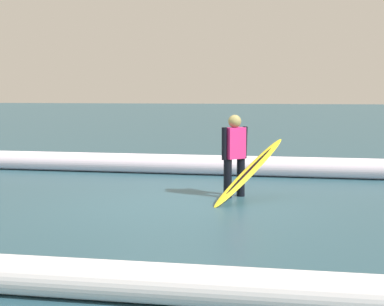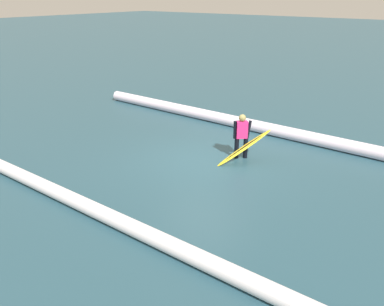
# 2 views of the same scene
# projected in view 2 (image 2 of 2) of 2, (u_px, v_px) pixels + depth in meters

# --- Properties ---
(ground_plane) EXTENTS (148.63, 148.63, 0.00)m
(ground_plane) POSITION_uv_depth(u_px,v_px,m) (203.00, 160.00, 12.54)
(ground_plane) COLOR #284D5B
(surfer) EXTENTS (0.40, 0.47, 1.40)m
(surfer) POSITION_uv_depth(u_px,v_px,m) (242.00, 134.00, 12.44)
(surfer) COLOR black
(surfer) RESTS_ON ground_plane
(surfboard) EXTENTS (1.19, 1.55, 1.01)m
(surfboard) POSITION_uv_depth(u_px,v_px,m) (244.00, 148.00, 12.17)
(surfboard) COLOR yellow
(surfboard) RESTS_ON ground_plane
(wave_crest_foreground) EXTENTS (16.70, 0.64, 0.43)m
(wave_crest_foreground) POSITION_uv_depth(u_px,v_px,m) (274.00, 130.00, 14.61)
(wave_crest_foreground) COLOR white
(wave_crest_foreground) RESTS_ON ground_plane
(wave_crest_midground) EXTENTS (25.48, 0.46, 0.35)m
(wave_crest_midground) POSITION_uv_depth(u_px,v_px,m) (92.00, 209.00, 9.39)
(wave_crest_midground) COLOR white
(wave_crest_midground) RESTS_ON ground_plane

